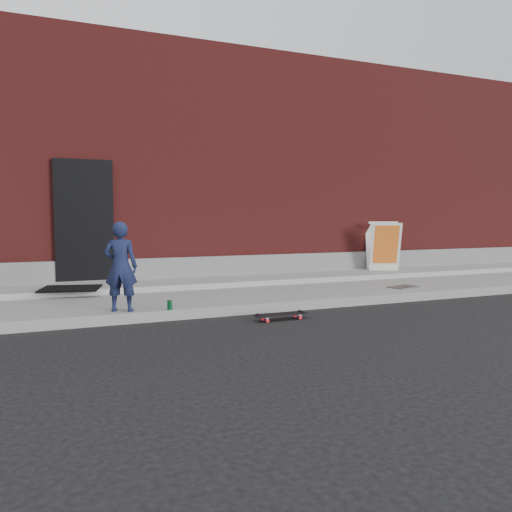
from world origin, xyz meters
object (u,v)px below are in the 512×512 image
skateboard (281,315)px  soda_can (170,305)px  pizza_sign (383,246)px  child (121,266)px

skateboard → soda_can: size_ratio=5.66×
pizza_sign → soda_can: pizza_sign is taller
skateboard → soda_can: bearing=158.6°
pizza_sign → child: bearing=-158.9°
child → skateboard: (2.12, -0.73, -0.71)m
skateboard → pizza_sign: 5.14m
pizza_sign → soda_can: 6.09m
child → skateboard: size_ratio=1.65×
child → soda_can: (0.64, -0.15, -0.56)m
child → soda_can: bearing=-171.3°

